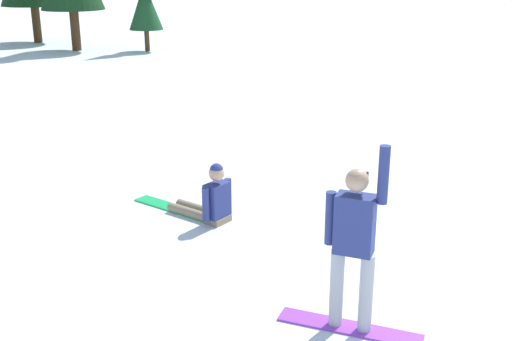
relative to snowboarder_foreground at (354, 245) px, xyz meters
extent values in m
cube|color=#993FD8|center=(0.00, 0.00, -0.99)|extent=(1.47, 1.11, 0.02)
cylinder|color=#B7B7BC|center=(-0.13, 0.09, -0.54)|extent=(0.15, 0.15, 0.89)
cylinder|color=#B7B7BC|center=(0.13, -0.09, -0.54)|extent=(0.15, 0.15, 0.89)
cube|color=navy|center=(0.00, 0.00, 0.23)|extent=(0.47, 0.42, 0.64)
cylinder|color=navy|center=(-0.22, 0.14, 0.26)|extent=(0.11, 0.11, 0.58)
cylinder|color=navy|center=(0.22, -0.14, 0.80)|extent=(0.11, 0.11, 0.60)
sphere|color=tan|center=(0.00, 0.00, 0.71)|extent=(0.24, 0.24, 0.24)
cube|color=black|center=(0.08, 0.12, 0.72)|extent=(0.16, 0.13, 0.08)
cube|color=gray|center=(-0.94, 3.23, -0.95)|extent=(0.46, 0.45, 0.10)
cylinder|color=gray|center=(-1.34, 3.54, -0.93)|extent=(0.63, 0.70, 0.14)
cylinder|color=gray|center=(-1.19, 3.67, -0.93)|extent=(0.63, 0.70, 0.14)
cube|color=#19B259|center=(-1.53, 3.91, -0.99)|extent=(1.25, 1.38, 0.02)
cube|color=navy|center=(-0.94, 3.23, -0.64)|extent=(0.46, 0.44, 0.53)
cylinder|color=navy|center=(-1.13, 3.06, -0.63)|extent=(0.11, 0.11, 0.52)
cylinder|color=navy|center=(-0.74, 3.40, -0.63)|extent=(0.11, 0.11, 0.52)
sphere|color=tan|center=(-0.94, 3.23, -0.21)|extent=(0.24, 0.24, 0.24)
sphere|color=navy|center=(-0.94, 3.23, -0.16)|extent=(0.20, 0.20, 0.20)
cylinder|color=#472D19|center=(-0.92, 22.73, -0.54)|extent=(0.21, 0.21, 0.93)
cone|color=#194723|center=(-0.92, 22.73, 0.92)|extent=(1.46, 1.46, 1.98)
cylinder|color=#472D19|center=(-5.90, 26.93, -0.13)|extent=(0.40, 0.40, 1.74)
cylinder|color=#472D19|center=(-3.95, 23.64, -0.13)|extent=(0.40, 0.40, 1.75)
camera|label=1|loc=(-2.28, -5.67, 2.82)|focal=44.67mm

